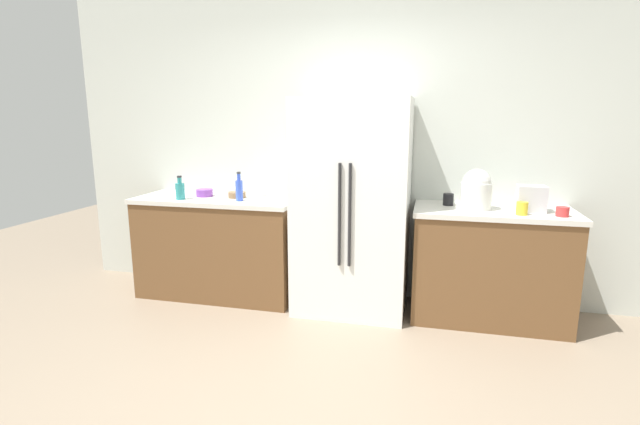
{
  "coord_description": "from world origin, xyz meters",
  "views": [
    {
      "loc": [
        0.69,
        -2.33,
        1.64
      ],
      "look_at": [
        0.02,
        0.45,
        1.05
      ],
      "focal_mm": 26.12,
      "sensor_mm": 36.0,
      "label": 1
    }
  ],
  "objects_px": {
    "bottle_b": "(180,190)",
    "toaster": "(531,199)",
    "cup_b": "(563,212)",
    "cup_c": "(522,208)",
    "bowl_b": "(237,195)",
    "cup_d": "(448,199)",
    "rice_cooker": "(476,190)",
    "refrigerator": "(352,207)",
    "cup_a": "(260,191)",
    "bottle_a": "(239,189)",
    "bowl_a": "(204,193)"
  },
  "relations": [
    {
      "from": "cup_b",
      "to": "bowl_a",
      "type": "height_order",
      "value": "cup_b"
    },
    {
      "from": "refrigerator",
      "to": "rice_cooker",
      "type": "xyz_separation_m",
      "value": [
        0.99,
        0.02,
        0.18
      ]
    },
    {
      "from": "cup_d",
      "to": "bowl_b",
      "type": "bearing_deg",
      "value": -177.98
    },
    {
      "from": "cup_b",
      "to": "bowl_b",
      "type": "relative_size",
      "value": 0.57
    },
    {
      "from": "bottle_a",
      "to": "cup_c",
      "type": "relative_size",
      "value": 2.59
    },
    {
      "from": "bottle_a",
      "to": "bowl_b",
      "type": "bearing_deg",
      "value": 120.67
    },
    {
      "from": "rice_cooker",
      "to": "cup_c",
      "type": "distance_m",
      "value": 0.37
    },
    {
      "from": "rice_cooker",
      "to": "cup_b",
      "type": "height_order",
      "value": "rice_cooker"
    },
    {
      "from": "toaster",
      "to": "cup_b",
      "type": "distance_m",
      "value": 0.25
    },
    {
      "from": "cup_c",
      "to": "refrigerator",
      "type": "bearing_deg",
      "value": 173.82
    },
    {
      "from": "refrigerator",
      "to": "rice_cooker",
      "type": "height_order",
      "value": "refrigerator"
    },
    {
      "from": "cup_a",
      "to": "cup_b",
      "type": "bearing_deg",
      "value": -7.6
    },
    {
      "from": "refrigerator",
      "to": "bottle_b",
      "type": "height_order",
      "value": "refrigerator"
    },
    {
      "from": "cup_b",
      "to": "bowl_a",
      "type": "xyz_separation_m",
      "value": [
        -2.98,
        0.19,
        -0.0
      ]
    },
    {
      "from": "refrigerator",
      "to": "bowl_b",
      "type": "xyz_separation_m",
      "value": [
        -1.07,
        0.07,
        0.05
      ]
    },
    {
      "from": "cup_d",
      "to": "bowl_a",
      "type": "bearing_deg",
      "value": -178.13
    },
    {
      "from": "cup_b",
      "to": "cup_c",
      "type": "distance_m",
      "value": 0.28
    },
    {
      "from": "refrigerator",
      "to": "cup_b",
      "type": "height_order",
      "value": "refrigerator"
    },
    {
      "from": "refrigerator",
      "to": "bowl_a",
      "type": "xyz_separation_m",
      "value": [
        -1.39,
        0.06,
        0.06
      ]
    },
    {
      "from": "cup_b",
      "to": "cup_c",
      "type": "height_order",
      "value": "cup_c"
    },
    {
      "from": "bottle_a",
      "to": "cup_b",
      "type": "distance_m",
      "value": 2.57
    },
    {
      "from": "cup_c",
      "to": "cup_d",
      "type": "xyz_separation_m",
      "value": [
        -0.52,
        0.27,
        -0.0
      ]
    },
    {
      "from": "refrigerator",
      "to": "cup_a",
      "type": "distance_m",
      "value": 0.92
    },
    {
      "from": "bottle_a",
      "to": "bowl_b",
      "type": "xyz_separation_m",
      "value": [
        -0.09,
        0.15,
        -0.08
      ]
    },
    {
      "from": "rice_cooker",
      "to": "cup_d",
      "type": "xyz_separation_m",
      "value": [
        -0.21,
        0.11,
        -0.1
      ]
    },
    {
      "from": "cup_b",
      "to": "rice_cooker",
      "type": "bearing_deg",
      "value": 166.27
    },
    {
      "from": "refrigerator",
      "to": "cup_d",
      "type": "distance_m",
      "value": 0.8
    },
    {
      "from": "toaster",
      "to": "cup_d",
      "type": "height_order",
      "value": "toaster"
    },
    {
      "from": "rice_cooker",
      "to": "cup_d",
      "type": "distance_m",
      "value": 0.26
    },
    {
      "from": "cup_b",
      "to": "cup_c",
      "type": "bearing_deg",
      "value": -177.71
    },
    {
      "from": "cup_d",
      "to": "bowl_b",
      "type": "height_order",
      "value": "cup_d"
    },
    {
      "from": "bottle_a",
      "to": "refrigerator",
      "type": "bearing_deg",
      "value": 5.04
    },
    {
      "from": "refrigerator",
      "to": "bottle_b",
      "type": "distance_m",
      "value": 1.53
    },
    {
      "from": "bottle_b",
      "to": "cup_a",
      "type": "height_order",
      "value": "bottle_b"
    },
    {
      "from": "bowl_b",
      "to": "bottle_b",
      "type": "bearing_deg",
      "value": -155.09
    },
    {
      "from": "toaster",
      "to": "bowl_a",
      "type": "bearing_deg",
      "value": 178.98
    },
    {
      "from": "bowl_a",
      "to": "refrigerator",
      "type": "bearing_deg",
      "value": -2.45
    },
    {
      "from": "cup_b",
      "to": "cup_d",
      "type": "xyz_separation_m",
      "value": [
        -0.8,
        0.26,
        0.01
      ]
    },
    {
      "from": "rice_cooker",
      "to": "cup_d",
      "type": "bearing_deg",
      "value": 150.99
    },
    {
      "from": "bottle_a",
      "to": "bottle_b",
      "type": "distance_m",
      "value": 0.54
    },
    {
      "from": "refrigerator",
      "to": "cup_b",
      "type": "xyz_separation_m",
      "value": [
        1.59,
        -0.13,
        0.06
      ]
    },
    {
      "from": "rice_cooker",
      "to": "cup_c",
      "type": "relative_size",
      "value": 3.25
    },
    {
      "from": "cup_a",
      "to": "cup_d",
      "type": "bearing_deg",
      "value": -2.43
    },
    {
      "from": "refrigerator",
      "to": "cup_a",
      "type": "height_order",
      "value": "refrigerator"
    },
    {
      "from": "bottle_b",
      "to": "toaster",
      "type": "bearing_deg",
      "value": 3.0
    },
    {
      "from": "bottle_a",
      "to": "cup_a",
      "type": "xyz_separation_m",
      "value": [
        0.08,
        0.29,
        -0.06
      ]
    },
    {
      "from": "rice_cooker",
      "to": "cup_c",
      "type": "xyz_separation_m",
      "value": [
        0.32,
        -0.16,
        -0.1
      ]
    },
    {
      "from": "bowl_b",
      "to": "cup_d",
      "type": "bearing_deg",
      "value": 2.02
    },
    {
      "from": "cup_a",
      "to": "cup_b",
      "type": "xyz_separation_m",
      "value": [
        2.49,
        -0.33,
        -0.01
      ]
    },
    {
      "from": "cup_d",
      "to": "cup_a",
      "type": "bearing_deg",
      "value": 177.57
    }
  ]
}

